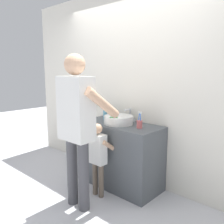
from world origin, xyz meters
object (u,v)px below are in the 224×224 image
child_toddler (98,153)px  soap_bottle (105,115)px  toothbrush_cup (139,124)px  adult_parent (78,118)px

child_toddler → soap_bottle: bearing=125.3°
soap_bottle → child_toddler: soap_bottle is taller
toothbrush_cup → adult_parent: (-0.33, -0.70, 0.13)m
toothbrush_cup → adult_parent: adult_parent is taller
adult_parent → child_toddler: bearing=90.7°
child_toddler → adult_parent: adult_parent is taller
soap_bottle → child_toddler: size_ratio=0.18×
toothbrush_cup → soap_bottle: bearing=172.4°
child_toddler → toothbrush_cup: bearing=48.5°
soap_bottle → adult_parent: size_ratio=0.09×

